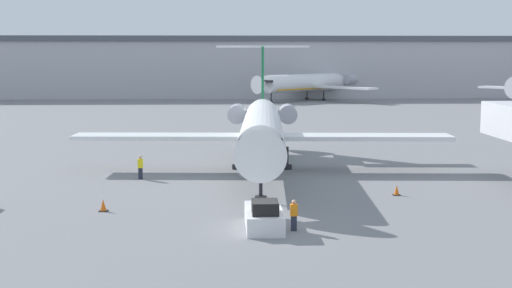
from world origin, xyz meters
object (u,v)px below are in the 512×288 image
airplane_main (262,128)px  worker_by_wing (140,167)px  pushback_tug (264,217)px  airplane_parked_far_right (313,82)px  traffic_cone_right (397,190)px  traffic_cone_left (103,205)px  worker_near_tug (294,215)px

airplane_main → worker_by_wing: size_ratio=17.14×
pushback_tug → airplane_parked_far_right: bearing=81.5°
pushback_tug → airplane_parked_far_right: size_ratio=0.18×
traffic_cone_right → airplane_parked_far_right: (6.34, 98.44, 3.33)m
worker_by_wing → airplane_parked_far_right: airplane_parked_far_right is taller
traffic_cone_left → airplane_parked_far_right: (25.66, 102.57, 3.31)m
worker_near_tug → traffic_cone_right: size_ratio=2.46×
pushback_tug → worker_near_tug: (1.60, -0.74, 0.27)m
worker_near_tug → traffic_cone_right: worker_near_tug is taller
pushback_tug → traffic_cone_right: (9.62, 8.78, -0.30)m
traffic_cone_right → worker_near_tug: bearing=-130.1°
airplane_main → worker_near_tug: airplane_main is taller
traffic_cone_left → airplane_parked_far_right: bearing=76.0°
traffic_cone_right → pushback_tug: bearing=-137.6°
worker_by_wing → airplane_parked_far_right: (24.67, 91.30, 2.70)m
worker_by_wing → airplane_parked_far_right: 94.62m
worker_by_wing → worker_near_tug: bearing=-58.3°
pushback_tug → worker_by_wing: worker_by_wing is taller
traffic_cone_left → airplane_parked_far_right: size_ratio=0.03×
airplane_main → traffic_cone_left: size_ratio=41.36×
pushback_tug → traffic_cone_right: pushback_tug is taller
airplane_main → worker_near_tug: (0.71, -20.03, -2.64)m
traffic_cone_right → airplane_parked_far_right: airplane_parked_far_right is taller
traffic_cone_left → traffic_cone_right: 19.75m
traffic_cone_right → airplane_parked_far_right: bearing=86.3°
airplane_main → worker_near_tug: bearing=-88.0°
airplane_main → traffic_cone_right: bearing=-50.3°
worker_by_wing → traffic_cone_left: 11.33m
airplane_parked_far_right → airplane_main: bearing=-99.7°
traffic_cone_left → worker_by_wing: bearing=85.0°
traffic_cone_left → airplane_parked_far_right: airplane_parked_far_right is taller
pushback_tug → worker_by_wing: (-8.71, 15.92, 0.33)m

